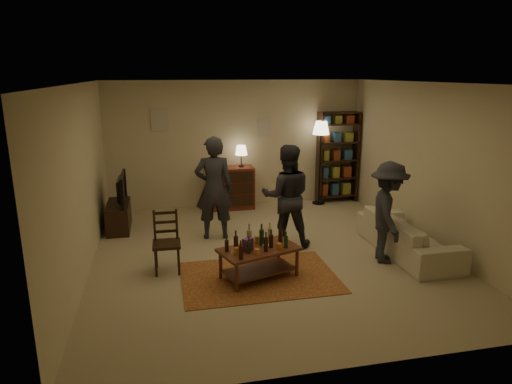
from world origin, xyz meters
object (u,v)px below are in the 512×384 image
object	(u,v)px
coffee_table	(258,252)
person_right	(287,196)
tv_stand	(119,209)
bookshelf	(337,156)
dining_chair	(166,239)
sofa	(408,235)
floor_lamp	(321,134)
person_by_sofa	(388,213)
person_left	(214,188)
dresser	(230,187)

from	to	relation	value
coffee_table	person_right	distance (m)	1.44
tv_stand	bookshelf	size ratio (longest dim) A/B	0.52
dining_chair	bookshelf	world-z (taller)	bookshelf
tv_stand	sofa	size ratio (longest dim) A/B	0.51
floor_lamp	person_by_sofa	world-z (taller)	floor_lamp
tv_stand	bookshelf	bearing A→B (deg)	11.80
dining_chair	person_right	distance (m)	2.11
tv_stand	dining_chair	bearing A→B (deg)	-67.98
person_right	dining_chair	bearing A→B (deg)	28.18
floor_lamp	dining_chair	bearing A→B (deg)	-139.66
dining_chair	person_by_sofa	xyz separation A→B (m)	(3.32, -0.37, 0.30)
coffee_table	person_left	world-z (taller)	person_left
dresser	bookshelf	size ratio (longest dim) A/B	0.67
coffee_table	floor_lamp	world-z (taller)	floor_lamp
sofa	person_left	bearing A→B (deg)	64.96
coffee_table	person_by_sofa	distance (m)	2.10
dresser	coffee_table	bearing A→B (deg)	-92.73
bookshelf	floor_lamp	xyz separation A→B (m)	(-0.46, -0.13, 0.53)
tv_stand	dresser	xyz separation A→B (m)	(2.25, 0.91, 0.09)
person_left	coffee_table	bearing A→B (deg)	108.57
sofa	person_by_sofa	world-z (taller)	person_by_sofa
dresser	person_left	distance (m)	1.87
dining_chair	tv_stand	xyz separation A→B (m)	(-0.83, 2.04, -0.10)
dining_chair	bookshelf	bearing A→B (deg)	39.09
bookshelf	floor_lamp	bearing A→B (deg)	-164.12
floor_lamp	person_right	xyz separation A→B (m)	(-1.41, -2.30, -0.70)
bookshelf	person_by_sofa	world-z (taller)	bookshelf
coffee_table	tv_stand	world-z (taller)	tv_stand
person_left	floor_lamp	bearing A→B (deg)	-140.64
dresser	floor_lamp	size ratio (longest dim) A/B	0.74
sofa	person_by_sofa	bearing A→B (deg)	113.58
sofa	person_right	size ratio (longest dim) A/B	1.21
sofa	person_right	bearing A→B (deg)	67.63
dining_chair	sofa	xyz separation A→B (m)	(3.82, -0.16, -0.18)
tv_stand	person_right	distance (m)	3.21
tv_stand	dresser	bearing A→B (deg)	22.07
dresser	bookshelf	xyz separation A→B (m)	(2.44, 0.07, 0.56)
tv_stand	person_by_sofa	distance (m)	4.82
tv_stand	person_right	size ratio (longest dim) A/B	0.61
sofa	person_left	world-z (taller)	person_left
dresser	sofa	size ratio (longest dim) A/B	0.65
coffee_table	person_right	world-z (taller)	person_right
dining_chair	person_right	bearing A→B (deg)	17.67
dresser	person_by_sofa	xyz separation A→B (m)	(1.89, -3.33, 0.31)
floor_lamp	sofa	bearing A→B (deg)	-82.32
dining_chair	dresser	xyz separation A→B (m)	(1.43, 2.96, -0.01)
dresser	person_right	size ratio (longest dim) A/B	0.79
coffee_table	bookshelf	distance (m)	4.47
sofa	dining_chair	bearing A→B (deg)	87.65
person_right	bookshelf	bearing A→B (deg)	-116.06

